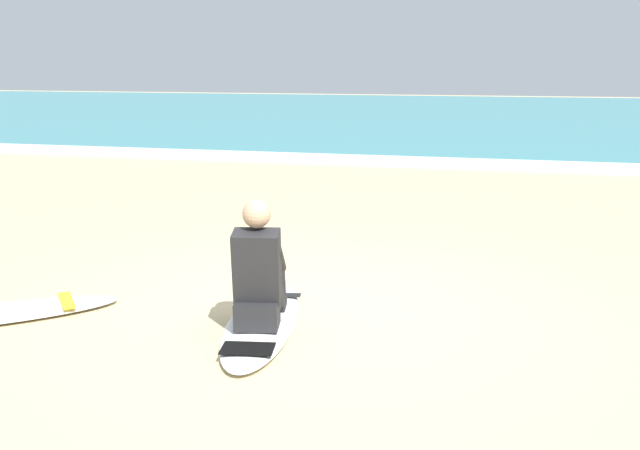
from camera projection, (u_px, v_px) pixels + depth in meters
The scene contains 5 objects.
ground_plane at pixel (314, 312), 6.04m from camera, with size 80.00×80.00×0.00m, color #CCB584.
sea at pixel (471, 115), 27.47m from camera, with size 80.00×28.00×0.10m, color teal.
breaking_foam at pixel (431, 162), 14.51m from camera, with size 80.00×0.90×0.11m, color white.
surfboard_main at pixel (262, 322), 5.71m from camera, with size 0.85×2.06×0.08m.
surfer_seated at pixel (259, 276), 5.52m from camera, with size 0.47×0.75×0.95m.
Camera 1 is at (1.47, -5.55, 2.00)m, focal length 41.56 mm.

